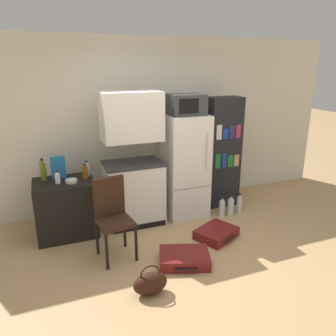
# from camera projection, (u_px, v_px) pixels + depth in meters

# --- Properties ---
(ground_plane) EXTENTS (24.00, 24.00, 0.00)m
(ground_plane) POSITION_uv_depth(u_px,v_px,m) (196.00, 263.00, 3.92)
(ground_plane) COLOR tan
(wall_back) EXTENTS (6.40, 0.10, 2.68)m
(wall_back) POSITION_uv_depth(u_px,v_px,m) (156.00, 123.00, 5.35)
(wall_back) COLOR silver
(wall_back) RESTS_ON ground_plane
(side_table) EXTENTS (0.79, 0.61, 0.78)m
(side_table) POSITION_uv_depth(u_px,v_px,m) (66.00, 208.00, 4.48)
(side_table) COLOR black
(side_table) RESTS_ON ground_plane
(kitchen_hutch) EXTENTS (0.83, 0.57, 1.92)m
(kitchen_hutch) POSITION_uv_depth(u_px,v_px,m) (133.00, 165.00, 4.68)
(kitchen_hutch) COLOR white
(kitchen_hutch) RESTS_ON ground_plane
(refrigerator) EXTENTS (0.62, 0.60, 1.56)m
(refrigerator) POSITION_uv_depth(u_px,v_px,m) (185.00, 166.00, 4.99)
(refrigerator) COLOR white
(refrigerator) RESTS_ON ground_plane
(microwave) EXTENTS (0.51, 0.40, 0.30)m
(microwave) POSITION_uv_depth(u_px,v_px,m) (186.00, 104.00, 4.71)
(microwave) COLOR #333333
(microwave) RESTS_ON refrigerator
(bookshelf) EXTENTS (0.54, 0.33, 1.79)m
(bookshelf) POSITION_uv_depth(u_px,v_px,m) (222.00, 153.00, 5.32)
(bookshelf) COLOR black
(bookshelf) RESTS_ON ground_plane
(bottle_olive_oil) EXTENTS (0.08, 0.08, 0.30)m
(bottle_olive_oil) POSITION_uv_depth(u_px,v_px,m) (43.00, 171.00, 4.37)
(bottle_olive_oil) COLOR #566619
(bottle_olive_oil) RESTS_ON side_table
(bottle_clear_short) EXTENTS (0.07, 0.07, 0.21)m
(bottle_clear_short) POSITION_uv_depth(u_px,v_px,m) (87.00, 169.00, 4.57)
(bottle_clear_short) COLOR silver
(bottle_clear_short) RESTS_ON side_table
(bottle_amber_beer) EXTENTS (0.08, 0.08, 0.21)m
(bottle_amber_beer) POSITION_uv_depth(u_px,v_px,m) (85.00, 172.00, 4.45)
(bottle_amber_beer) COLOR brown
(bottle_amber_beer) RESTS_ON side_table
(bottle_milk_white) EXTENTS (0.07, 0.07, 0.17)m
(bottle_milk_white) POSITION_uv_depth(u_px,v_px,m) (57.00, 178.00, 4.27)
(bottle_milk_white) COLOR white
(bottle_milk_white) RESTS_ON side_table
(bowl) EXTENTS (0.15, 0.15, 0.04)m
(bowl) POSITION_uv_depth(u_px,v_px,m) (71.00, 181.00, 4.31)
(bowl) COLOR silver
(bowl) RESTS_ON side_table
(cereal_box) EXTENTS (0.19, 0.07, 0.30)m
(cereal_box) POSITION_uv_depth(u_px,v_px,m) (58.00, 168.00, 4.44)
(cereal_box) COLOR #1E66A8
(cereal_box) RESTS_ON side_table
(chair) EXTENTS (0.45, 0.45, 0.99)m
(chair) POSITION_uv_depth(u_px,v_px,m) (112.00, 211.00, 3.94)
(chair) COLOR black
(chair) RESTS_ON ground_plane
(suitcase_large_flat) EXTENTS (0.69, 0.59, 0.13)m
(suitcase_large_flat) POSITION_uv_depth(u_px,v_px,m) (184.00, 258.00, 3.89)
(suitcase_large_flat) COLOR maroon
(suitcase_large_flat) RESTS_ON ground_plane
(suitcase_small_flat) EXTENTS (0.66, 0.60, 0.13)m
(suitcase_small_flat) POSITION_uv_depth(u_px,v_px,m) (216.00, 233.00, 4.47)
(suitcase_small_flat) COLOR maroon
(suitcase_small_flat) RESTS_ON ground_plane
(handbag) EXTENTS (0.36, 0.20, 0.33)m
(handbag) POSITION_uv_depth(u_px,v_px,m) (150.00, 283.00, 3.36)
(handbag) COLOR #33190F
(handbag) RESTS_ON ground_plane
(water_bottle_front) EXTENTS (0.09, 0.09, 0.33)m
(water_bottle_front) POSITION_uv_depth(u_px,v_px,m) (222.00, 208.00, 5.08)
(water_bottle_front) COLOR silver
(water_bottle_front) RESTS_ON ground_plane
(water_bottle_middle) EXTENTS (0.10, 0.10, 0.33)m
(water_bottle_middle) POSITION_uv_depth(u_px,v_px,m) (231.00, 206.00, 5.13)
(water_bottle_middle) COLOR silver
(water_bottle_middle) RESTS_ON ground_plane
(water_bottle_back) EXTENTS (0.08, 0.08, 0.32)m
(water_bottle_back) POSITION_uv_depth(u_px,v_px,m) (239.00, 204.00, 5.23)
(water_bottle_back) COLOR silver
(water_bottle_back) RESTS_ON ground_plane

